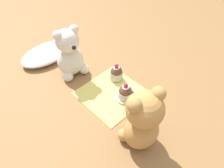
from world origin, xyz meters
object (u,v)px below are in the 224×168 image
object	(u,v)px
teddy_bear_cream	(70,54)
saucer_plate	(125,97)
cupcake_near_cream_bear	(116,73)
cupcake_near_tan_bear	(125,92)
teddy_bear_tan	(142,120)

from	to	relation	value
teddy_bear_cream	saucer_plate	world-z (taller)	teddy_bear_cream
teddy_bear_cream	cupcake_near_cream_bear	world-z (taller)	teddy_bear_cream
cupcake_near_cream_bear	teddy_bear_cream	bearing A→B (deg)	123.92
saucer_plate	cupcake_near_tan_bear	xyz separation A→B (m)	(0.00, -0.00, 0.03)
teddy_bear_tan	saucer_plate	bearing A→B (deg)	-108.38
teddy_bear_cream	saucer_plate	size ratio (longest dim) A/B	2.99
teddy_bear_cream	teddy_bear_tan	world-z (taller)	teddy_bear_tan
teddy_bear_tan	saucer_plate	xyz separation A→B (m)	(0.10, 0.15, -0.11)
teddy_bear_cream	cupcake_near_cream_bear	xyz separation A→B (m)	(0.11, -0.16, -0.06)
cupcake_near_cream_bear	teddy_bear_tan	bearing A→B (deg)	-120.23
saucer_plate	teddy_bear_tan	bearing A→B (deg)	-122.12
teddy_bear_tan	saucer_plate	world-z (taller)	teddy_bear_tan
cupcake_near_tan_bear	teddy_bear_tan	bearing A→B (deg)	-122.12
cupcake_near_tan_bear	saucer_plate	bearing A→B (deg)	90.00
teddy_bear_tan	cupcake_near_cream_bear	size ratio (longest dim) A/B	3.10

